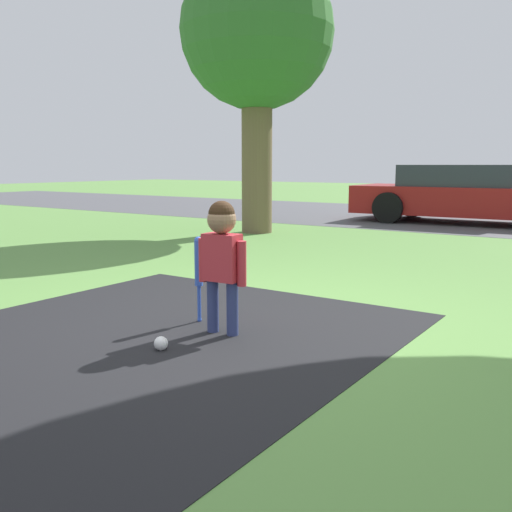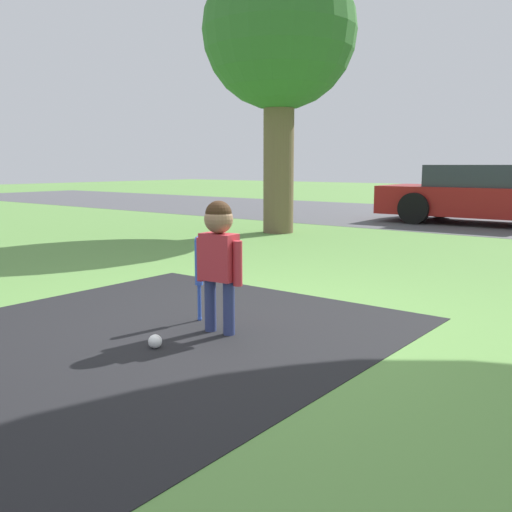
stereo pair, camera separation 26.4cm
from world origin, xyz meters
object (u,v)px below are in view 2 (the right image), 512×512
at_px(baseball_bat, 199,266).
at_px(parked_car, 497,196).
at_px(tree_far_lawn, 279,36).
at_px(sports_ball, 155,341).
at_px(child, 219,248).

xyz_separation_m(baseball_bat, parked_car, (-0.25, 8.44, 0.14)).
distance_m(baseball_bat, tree_far_lawn, 6.26).
xyz_separation_m(baseball_bat, sports_ball, (0.22, -0.63, -0.36)).
relative_size(parked_car, tree_far_lawn, 0.99).
bearing_deg(child, sports_ball, -106.06).
relative_size(baseball_bat, sports_ball, 7.19).
xyz_separation_m(sports_ball, parked_car, (-0.47, 9.07, 0.50)).
bearing_deg(child, baseball_bat, 152.06).
xyz_separation_m(baseball_bat, tree_far_lawn, (-2.80, 4.86, 2.77)).
bearing_deg(parked_car, child, -88.28).
distance_m(child, baseball_bat, 0.39).
distance_m(sports_ball, tree_far_lawn, 7.01).
height_order(sports_ball, parked_car, parked_car).
bearing_deg(baseball_bat, tree_far_lawn, 119.90).
height_order(baseball_bat, tree_far_lawn, tree_far_lawn).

